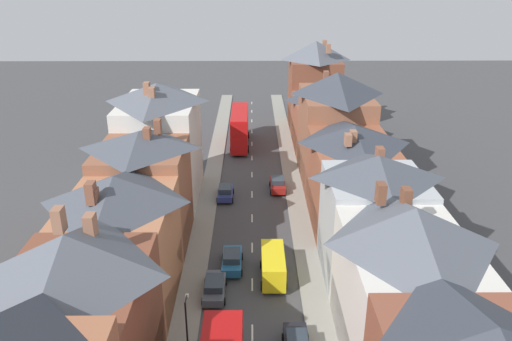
{
  "coord_description": "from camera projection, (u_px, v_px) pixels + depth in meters",
  "views": [
    {
      "loc": [
        0.03,
        -11.53,
        25.31
      ],
      "look_at": [
        0.48,
        42.61,
        2.82
      ],
      "focal_mm": 35.0,
      "sensor_mm": 36.0,
      "label": 1
    }
  ],
  "objects": [
    {
      "name": "terrace_row_right",
      "position": [
        359.0,
        188.0,
        47.14
      ],
      "size": [
        8.0,
        84.42,
        14.1
      ],
      "color": "#935138",
      "rests_on": "ground"
    },
    {
      "name": "car_parked_left_a",
      "position": [
        225.0,
        192.0,
        57.85
      ],
      "size": [
        1.9,
        3.93,
        1.58
      ],
      "color": "navy",
      "rests_on": "ground"
    },
    {
      "name": "centre_line_dashes",
      "position": [
        252.0,
        218.0,
        53.6
      ],
      "size": [
        0.14,
        97.8,
        0.01
      ],
      "color": "silver",
      "rests_on": "ground"
    },
    {
      "name": "street_lamp",
      "position": [
        187.0,
        330.0,
        32.51
      ],
      "size": [
        0.2,
        1.12,
        5.5
      ],
      "color": "black",
      "rests_on": "ground"
    },
    {
      "name": "pavement_left",
      "position": [
        206.0,
        209.0,
        55.38
      ],
      "size": [
        2.2,
        104.0,
        0.14
      ],
      "primitive_type": "cube",
      "color": "gray",
      "rests_on": "ground"
    },
    {
      "name": "delivery_van",
      "position": [
        273.0,
        265.0,
        42.87
      ],
      "size": [
        2.2,
        5.2,
        2.41
      ],
      "color": "yellow",
      "rests_on": "ground"
    },
    {
      "name": "car_parked_right_a",
      "position": [
        214.0,
        287.0,
        40.89
      ],
      "size": [
        1.9,
        4.3,
        1.57
      ],
      "color": "#4C515B",
      "rests_on": "ground"
    },
    {
      "name": "car_near_blue",
      "position": [
        278.0,
        184.0,
        59.86
      ],
      "size": [
        1.9,
        4.03,
        1.7
      ],
      "color": "maroon",
      "rests_on": "ground"
    },
    {
      "name": "car_parked_left_b",
      "position": [
        232.0,
        260.0,
        44.54
      ],
      "size": [
        1.9,
        4.21,
        1.67
      ],
      "color": "#236093",
      "rests_on": "ground"
    },
    {
      "name": "double_decker_bus_lead",
      "position": [
        240.0,
        127.0,
        74.03
      ],
      "size": [
        2.74,
        10.8,
        5.3
      ],
      "color": "red",
      "rests_on": "ground"
    },
    {
      "name": "pavement_right",
      "position": [
        298.0,
        209.0,
        55.46
      ],
      "size": [
        2.2,
        104.0,
        0.14
      ],
      "primitive_type": "cube",
      "color": "gray",
      "rests_on": "ground"
    },
    {
      "name": "terrace_row_left",
      "position": [
        102.0,
        270.0,
        33.72
      ],
      "size": [
        8.0,
        59.96,
        14.0
      ],
      "color": "brown",
      "rests_on": "ground"
    }
  ]
}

